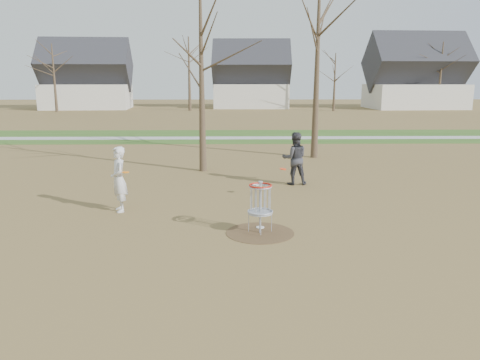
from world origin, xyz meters
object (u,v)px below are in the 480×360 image
Objects in this scene: player_standing at (119,179)px; disc_golf_basket at (260,199)px; player_throwing at (295,158)px; disc_grounded at (260,227)px.

disc_golf_basket is (4.15, -2.15, -0.08)m from player_standing.
player_standing is at bearing 29.94° from player_throwing.
player_standing is 0.99× the size of player_throwing.
disc_grounded is 0.16× the size of disc_golf_basket.
player_standing reaches higher than disc_golf_basket.
disc_golf_basket is at bearing 40.64° from player_standing.
player_standing reaches higher than disc_grounded.
player_standing is 4.67m from disc_golf_basket.
disc_grounded is (4.18, -1.74, -0.97)m from player_standing.
player_standing is 4.63m from disc_grounded.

